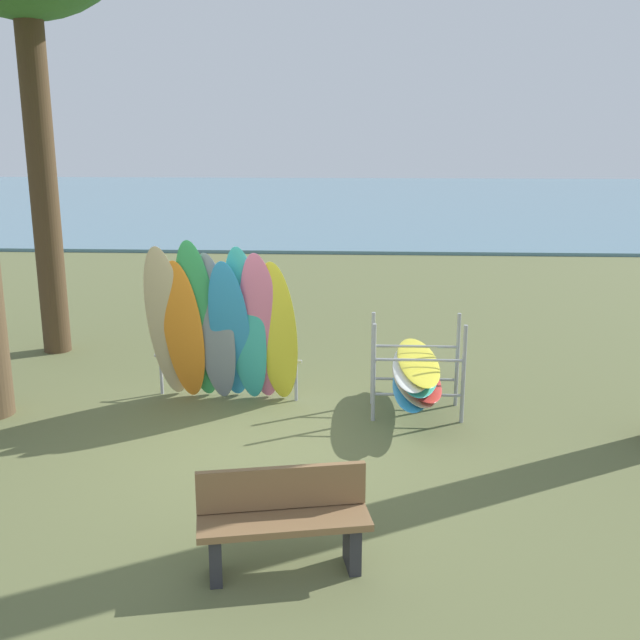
{
  "coord_description": "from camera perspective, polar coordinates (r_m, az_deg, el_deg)",
  "views": [
    {
      "loc": [
        1.17,
        -8.01,
        3.51
      ],
      "look_at": [
        0.67,
        1.52,
        1.1
      ],
      "focal_mm": 41.93,
      "sensor_mm": 36.0,
      "label": 1
    }
  ],
  "objects": [
    {
      "name": "board_storage_rack",
      "position": [
        9.58,
        7.29,
        -3.95
      ],
      "size": [
        1.15,
        2.13,
        1.25
      ],
      "color": "#9EA0A5",
      "rests_on": "ground"
    },
    {
      "name": "park_bench",
      "position": [
        6.3,
        -2.81,
        -14.89
      ],
      "size": [
        1.45,
        0.68,
        0.85
      ],
      "color": "#2D2D33",
      "rests_on": "ground"
    },
    {
      "name": "ground_plane",
      "position": [
        8.83,
        -4.96,
        -9.33
      ],
      "size": [
        80.0,
        80.0,
        0.0
      ],
      "primitive_type": "plane",
      "color": "#60663D"
    },
    {
      "name": "lake_water",
      "position": [
        39.97,
        1.33,
        9.2
      ],
      "size": [
        80.0,
        36.0,
        0.1
      ],
      "primitive_type": "cube",
      "color": "slate",
      "rests_on": "ground"
    },
    {
      "name": "leaning_board_pile",
      "position": [
        9.73,
        -7.52,
        -0.65
      ],
      "size": [
        2.04,
        0.88,
        2.25
      ],
      "color": "#C6B289",
      "rests_on": "ground"
    }
  ]
}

